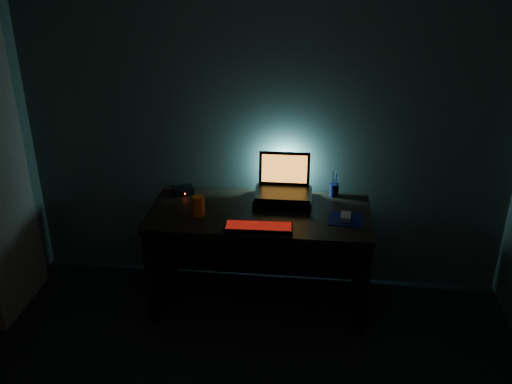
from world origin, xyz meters
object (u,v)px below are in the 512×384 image
mouse (346,217)px  router (183,191)px  keyboard (259,227)px  laptop (284,183)px  pen_cup (334,190)px  juice_glass (198,206)px

mouse → router: 1.18m
keyboard → mouse: 0.59m
mouse → router: (-1.15, 0.27, 0.00)m
laptop → router: (-0.72, 0.00, -0.10)m
router → pen_cup: bearing=-20.4°
keyboard → juice_glass: (-0.42, 0.15, 0.06)m
keyboard → router: (-0.60, 0.46, 0.01)m
pen_cup → keyboard: bearing=-131.4°
mouse → router: size_ratio=0.62×
laptop → pen_cup: laptop is taller
pen_cup → router: size_ratio=0.53×
keyboard → pen_cup: size_ratio=4.79×
pen_cup → router: pen_cup is taller
mouse → pen_cup: bearing=105.2°
juice_glass → mouse: bearing=2.6°
mouse → router: router is taller
router → juice_glass: bearing=-85.5°
mouse → pen_cup: size_ratio=1.17×
laptop → mouse: (0.43, -0.27, -0.10)m
laptop → keyboard: bearing=-105.9°
keyboard → juice_glass: bearing=158.5°
laptop → keyboard: laptop is taller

